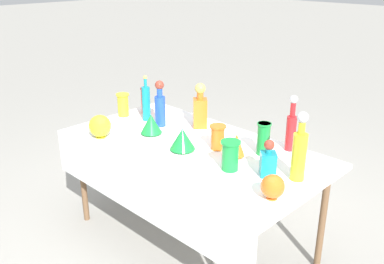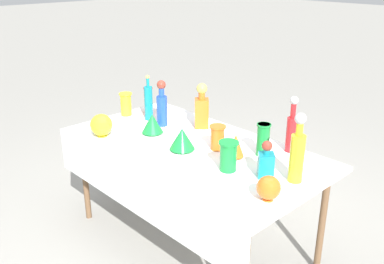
{
  "view_description": "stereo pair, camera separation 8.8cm",
  "coord_description": "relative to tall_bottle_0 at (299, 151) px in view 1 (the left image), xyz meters",
  "views": [
    {
      "loc": [
        1.84,
        -1.88,
        1.9
      ],
      "look_at": [
        0.0,
        0.0,
        0.86
      ],
      "focal_mm": 40.0,
      "sensor_mm": 36.0,
      "label": 1
    },
    {
      "loc": [
        1.9,
        -1.81,
        1.9
      ],
      "look_at": [
        0.0,
        0.0,
        0.86
      ],
      "focal_mm": 40.0,
      "sensor_mm": 36.0,
      "label": 2
    }
  ],
  "objects": [
    {
      "name": "slender_vase_1",
      "position": [
        -0.35,
        -0.17,
        -0.08
      ],
      "size": [
        0.12,
        0.12,
        0.18
      ],
      "color": "#198C38",
      "rests_on": "display_table"
    },
    {
      "name": "price_tag_center",
      "position": [
        -0.31,
        -0.48,
        -0.15
      ],
      "size": [
        0.05,
        0.02,
        0.04
      ],
      "primitive_type": "cube",
      "rotation": [
        -0.21,
        0.0,
        0.14
      ],
      "color": "white",
      "rests_on": "display_table"
    },
    {
      "name": "round_bowl_0",
      "position": [
        -1.32,
        -0.42,
        -0.09
      ],
      "size": [
        0.16,
        0.16,
        0.16
      ],
      "color": "yellow",
      "rests_on": "display_table"
    },
    {
      "name": "square_decanter_1",
      "position": [
        -0.96,
        0.22,
        -0.03
      ],
      "size": [
        0.14,
        0.14,
        0.34
      ],
      "color": "orange",
      "rests_on": "display_table"
    },
    {
      "name": "display_table",
      "position": [
        -0.76,
        -0.11,
        -0.23
      ],
      "size": [
        1.8,
        0.97,
        0.76
      ],
      "color": "white",
      "rests_on": "ground"
    },
    {
      "name": "square_decanter_0",
      "position": [
        -0.15,
        -0.07,
        -0.08
      ],
      "size": [
        0.12,
        0.12,
        0.22
      ],
      "color": "teal",
      "rests_on": "display_table"
    },
    {
      "name": "cardboard_box_behind_left",
      "position": [
        -1.12,
        0.82,
        -0.75
      ],
      "size": [
        0.6,
        0.43,
        0.46
      ],
      "color": "tan",
      "rests_on": "ground"
    },
    {
      "name": "price_tag_right",
      "position": [
        -0.39,
        -0.52,
        -0.16
      ],
      "size": [
        0.05,
        0.02,
        0.04
      ],
      "primitive_type": "cube",
      "rotation": [
        -0.21,
        0.0,
        -0.16
      ],
      "color": "white",
      "rests_on": "display_table"
    },
    {
      "name": "tall_bottle_1",
      "position": [
        -0.26,
        0.33,
        -0.02
      ],
      "size": [
        0.07,
        0.07,
        0.37
      ],
      "color": "red",
      "rests_on": "display_table"
    },
    {
      "name": "round_bowl_1",
      "position": [
        0.02,
        -0.28,
        -0.1
      ],
      "size": [
        0.13,
        0.13,
        0.13
      ],
      "color": "orange",
      "rests_on": "display_table"
    },
    {
      "name": "tall_bottle_2",
      "position": [
        -1.2,
        0.03,
        -0.02
      ],
      "size": [
        0.08,
        0.08,
        0.35
      ],
      "color": "blue",
      "rests_on": "display_table"
    },
    {
      "name": "price_tag_left",
      "position": [
        -0.86,
        -0.48,
        -0.16
      ],
      "size": [
        0.05,
        0.02,
        0.04
      ],
      "primitive_type": "cube",
      "rotation": [
        -0.21,
        0.0,
        -0.2
      ],
      "color": "white",
      "rests_on": "display_table"
    },
    {
      "name": "tall_bottle_0",
      "position": [
        0.0,
        0.0,
        0.0
      ],
      "size": [
        0.08,
        0.08,
        0.4
      ],
      "color": "yellow",
      "rests_on": "display_table"
    },
    {
      "name": "ground_plane",
      "position": [
        -0.76,
        -0.08,
        -0.94
      ],
      "size": [
        40.0,
        40.0,
        0.0
      ],
      "primitive_type": "plane",
      "color": "gray"
    },
    {
      "name": "fluted_vase_0",
      "position": [
        -0.75,
        -0.17,
        -0.09
      ],
      "size": [
        0.17,
        0.17,
        0.15
      ],
      "color": "#198C38",
      "rests_on": "display_table"
    },
    {
      "name": "tall_bottle_3",
      "position": [
        -1.37,
        0.04,
        -0.03
      ],
      "size": [
        0.06,
        0.06,
        0.36
      ],
      "color": "teal",
      "rests_on": "display_table"
    },
    {
      "name": "slender_vase_0",
      "position": [
        -0.34,
        0.15,
        -0.06
      ],
      "size": [
        0.09,
        0.09,
        0.21
      ],
      "color": "#198C38",
      "rests_on": "display_table"
    },
    {
      "name": "slender_vase_4",
      "position": [
        -0.6,
        0.01,
        -0.09
      ],
      "size": [
        0.11,
        0.11,
        0.16
      ],
      "color": "orange",
      "rests_on": "display_table"
    },
    {
      "name": "slender_vase_2",
      "position": [
        -1.5,
        0.14,
        -0.06
      ],
      "size": [
        0.07,
        0.07,
        0.21
      ],
      "color": "red",
      "rests_on": "display_table"
    },
    {
      "name": "fluted_vase_2",
      "position": [
        -1.12,
        -0.13,
        -0.1
      ],
      "size": [
        0.15,
        0.15,
        0.15
      ],
      "color": "#198C38",
      "rests_on": "display_table"
    },
    {
      "name": "fluted_vase_1",
      "position": [
        -0.43,
        -0.01,
        -0.09
      ],
      "size": [
        0.11,
        0.11,
        0.16
      ],
      "color": "orange",
      "rests_on": "display_table"
    },
    {
      "name": "slender_vase_3",
      "position": [
        -1.58,
        -0.03,
        -0.08
      ],
      "size": [
        0.1,
        0.1,
        0.18
      ],
      "color": "yellow",
      "rests_on": "display_table"
    }
  ]
}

